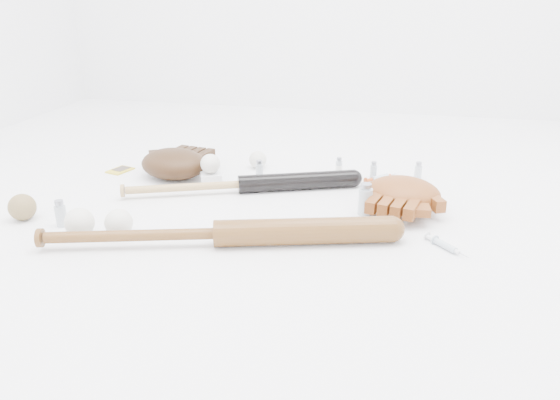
% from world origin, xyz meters
% --- Properties ---
extents(bat_dark, '(0.77, 0.35, 0.06)m').
position_xyz_m(bat_dark, '(-0.15, 0.19, 0.03)').
color(bat_dark, black).
rests_on(bat_dark, ground).
extents(bat_wood, '(0.95, 0.34, 0.07)m').
position_xyz_m(bat_wood, '(-0.09, -0.20, 0.04)').
color(bat_wood, brown).
rests_on(bat_wood, ground).
extents(glove_dark, '(0.33, 0.33, 0.10)m').
position_xyz_m(glove_dark, '(-0.42, 0.29, 0.05)').
color(glove_dark, '#311C0D').
rests_on(glove_dark, ground).
extents(glove_tan, '(0.33, 0.33, 0.10)m').
position_xyz_m(glove_tan, '(0.37, 0.17, 0.05)').
color(glove_tan, brown).
rests_on(glove_tan, ground).
extents(trading_card, '(0.09, 0.10, 0.00)m').
position_xyz_m(trading_card, '(-0.64, 0.31, 0.00)').
color(trading_card, gold).
rests_on(trading_card, ground).
extents(pedestal, '(0.09, 0.09, 0.04)m').
position_xyz_m(pedestal, '(-0.27, 0.25, 0.02)').
color(pedestal, white).
rests_on(pedestal, ground).
extents(baseball_on_pedestal, '(0.07, 0.07, 0.07)m').
position_xyz_m(baseball_on_pedestal, '(-0.27, 0.25, 0.07)').
color(baseball_on_pedestal, silver).
rests_on(baseball_on_pedestal, pedestal).
extents(baseball_left, '(0.08, 0.08, 0.08)m').
position_xyz_m(baseball_left, '(-0.48, -0.23, 0.04)').
color(baseball_left, silver).
rests_on(baseball_left, ground).
extents(baseball_upper, '(0.07, 0.07, 0.07)m').
position_xyz_m(baseball_upper, '(-0.16, 0.45, 0.03)').
color(baseball_upper, silver).
rests_on(baseball_upper, ground).
extents(baseball_mid, '(0.08, 0.08, 0.08)m').
position_xyz_m(baseball_mid, '(-0.38, -0.20, 0.04)').
color(baseball_mid, silver).
rests_on(baseball_mid, ground).
extents(baseball_aged, '(0.08, 0.08, 0.08)m').
position_xyz_m(baseball_aged, '(-0.70, -0.16, 0.04)').
color(baseball_aged, brown).
rests_on(baseball_aged, ground).
extents(syringe_1, '(0.14, 0.06, 0.02)m').
position_xyz_m(syringe_1, '(0.18, -0.08, 0.01)').
color(syringe_1, '#ADBCC6').
rests_on(syringe_1, ground).
extents(syringe_2, '(0.13, 0.13, 0.02)m').
position_xyz_m(syringe_2, '(0.29, 0.41, 0.01)').
color(syringe_2, '#ADBCC6').
rests_on(syringe_2, ground).
extents(syringe_3, '(0.13, 0.13, 0.02)m').
position_xyz_m(syringe_3, '(0.49, -0.09, 0.01)').
color(syringe_3, '#ADBCC6').
rests_on(syringe_3, ground).
extents(vial_0, '(0.02, 0.02, 0.06)m').
position_xyz_m(vial_0, '(0.27, 0.43, 0.03)').
color(vial_0, '#A8B2B9').
rests_on(vial_0, ground).
extents(vial_1, '(0.03, 0.03, 0.06)m').
position_xyz_m(vial_1, '(0.42, 0.45, 0.03)').
color(vial_1, '#A8B2B9').
rests_on(vial_1, ground).
extents(vial_2, '(0.03, 0.03, 0.07)m').
position_xyz_m(vial_2, '(-0.12, 0.33, 0.03)').
color(vial_2, '#A8B2B9').
rests_on(vial_2, ground).
extents(vial_3, '(0.04, 0.04, 0.10)m').
position_xyz_m(vial_3, '(0.26, 0.09, 0.05)').
color(vial_3, '#A8B2B9').
rests_on(vial_3, ground).
extents(vial_4, '(0.03, 0.03, 0.08)m').
position_xyz_m(vial_4, '(-0.57, -0.18, 0.04)').
color(vial_4, '#A8B2B9').
rests_on(vial_4, ground).
extents(vial_5, '(0.02, 0.02, 0.06)m').
position_xyz_m(vial_5, '(0.14, 0.45, 0.03)').
color(vial_5, '#A8B2B9').
rests_on(vial_5, ground).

